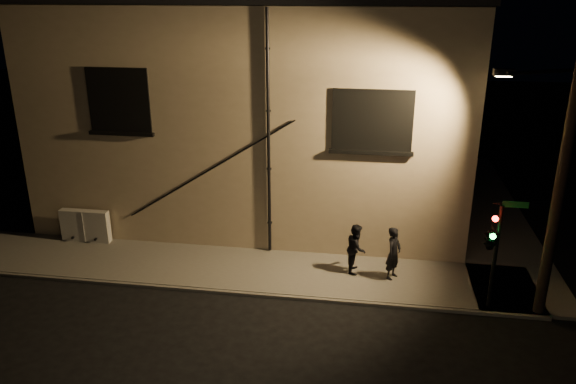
% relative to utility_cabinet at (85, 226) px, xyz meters
% --- Properties ---
extents(ground, '(90.00, 90.00, 0.00)m').
position_rel_utility_cabinet_xyz_m(ground, '(8.70, -2.70, -0.73)').
color(ground, black).
extents(sidewalk, '(21.00, 16.00, 0.12)m').
position_rel_utility_cabinet_xyz_m(sidewalk, '(9.92, 1.69, -0.67)').
color(sidewalk, '#57544F').
rests_on(sidewalk, ground).
extents(building, '(16.20, 12.23, 8.80)m').
position_rel_utility_cabinet_xyz_m(building, '(5.70, 6.29, 3.68)').
color(building, tan).
rests_on(building, ground).
extents(utility_cabinet, '(1.84, 0.31, 1.21)m').
position_rel_utility_cabinet_xyz_m(utility_cabinet, '(0.00, 0.00, 0.00)').
color(utility_cabinet, '#B4B0AB').
rests_on(utility_cabinet, sidewalk).
extents(pedestrian_a, '(0.68, 0.77, 1.76)m').
position_rel_utility_cabinet_xyz_m(pedestrian_a, '(11.20, -1.11, 0.28)').
color(pedestrian_a, black).
rests_on(pedestrian_a, sidewalk).
extents(pedestrian_b, '(0.65, 0.82, 1.66)m').
position_rel_utility_cabinet_xyz_m(pedestrian_b, '(10.00, -0.82, 0.23)').
color(pedestrian_b, black).
rests_on(pedestrian_b, sidewalk).
extents(traffic_signal, '(1.17, 1.94, 3.34)m').
position_rel_utility_cabinet_xyz_m(traffic_signal, '(13.80, -2.51, 1.64)').
color(traffic_signal, black).
rests_on(traffic_signal, sidewalk).
extents(streetlamp_pole, '(2.03, 1.40, 7.47)m').
position_rel_utility_cabinet_xyz_m(streetlamp_pole, '(15.31, -2.45, 3.22)').
color(streetlamp_pole, black).
rests_on(streetlamp_pole, ground).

